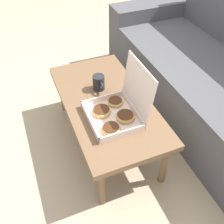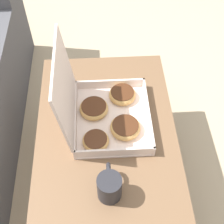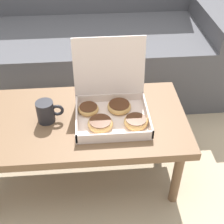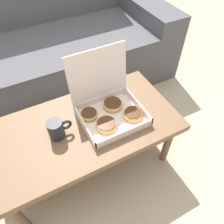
% 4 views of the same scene
% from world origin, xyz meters
% --- Properties ---
extents(ground_plane, '(12.00, 12.00, 0.00)m').
position_xyz_m(ground_plane, '(0.00, 0.00, 0.00)').
color(ground_plane, tan).
extents(couch, '(2.12, 0.87, 0.94)m').
position_xyz_m(couch, '(0.00, 0.84, 0.31)').
color(couch, '#4C4C51').
rests_on(couch, ground_plane).
extents(coffee_table, '(1.02, 0.53, 0.39)m').
position_xyz_m(coffee_table, '(0.00, -0.09, 0.34)').
color(coffee_table, brown).
rests_on(coffee_table, ground_plane).
extents(pastry_box, '(0.33, 0.32, 0.33)m').
position_xyz_m(pastry_box, '(0.16, -0.08, 0.44)').
color(pastry_box, silver).
rests_on(pastry_box, coffee_table).
extents(coffee_mug, '(0.12, 0.08, 0.10)m').
position_xyz_m(coffee_mug, '(-0.13, -0.09, 0.44)').
color(coffee_mug, '#232328').
rests_on(coffee_mug, coffee_table).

